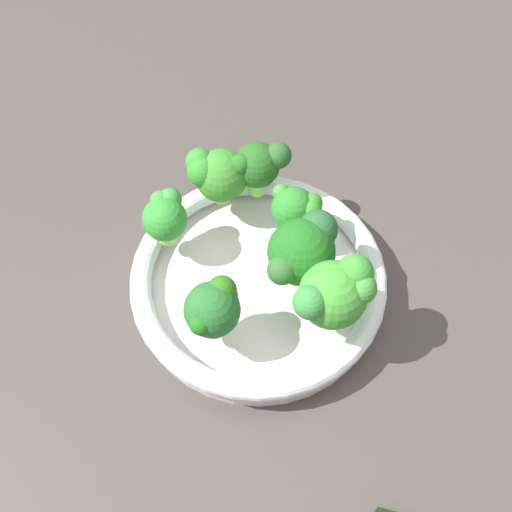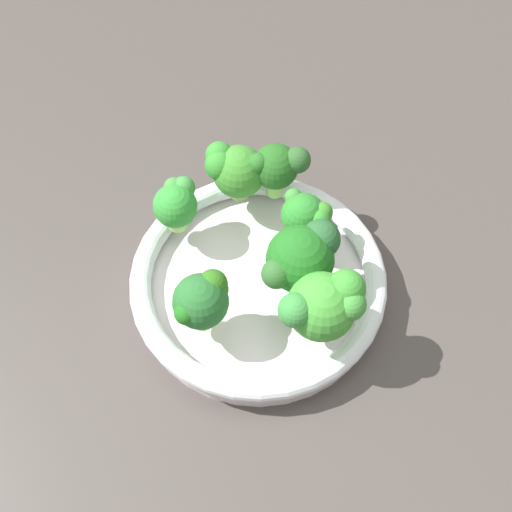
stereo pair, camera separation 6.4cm
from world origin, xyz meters
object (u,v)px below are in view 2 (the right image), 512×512
at_px(broccoli_floret_0, 302,258).
at_px(broccoli_floret_5, 203,300).
at_px(broccoli_floret_3, 324,305).
at_px(broccoli_floret_4, 277,166).
at_px(broccoli_floret_2, 176,203).
at_px(broccoli_floret_1, 235,170).
at_px(bowl, 256,282).
at_px(broccoli_floret_6, 306,215).

relative_size(broccoli_floret_0, broccoli_floret_5, 1.24).
xyz_separation_m(broccoli_floret_3, broccoli_floret_4, (-0.10, 0.14, -0.00)).
bearing_deg(broccoli_floret_2, broccoli_floret_5, -52.62).
bearing_deg(broccoli_floret_2, broccoli_floret_3, -19.69).
bearing_deg(broccoli_floret_0, broccoli_floret_1, 141.64).
height_order(bowl, broccoli_floret_2, broccoli_floret_2).
xyz_separation_m(broccoli_floret_1, broccoli_floret_2, (-0.04, -0.06, -0.00)).
height_order(broccoli_floret_0, broccoli_floret_3, broccoli_floret_3).
relative_size(broccoli_floret_1, broccoli_floret_3, 0.85).
bearing_deg(broccoli_floret_0, broccoli_floret_4, 122.43).
height_order(broccoli_floret_1, broccoli_floret_5, broccoli_floret_1).
height_order(broccoli_floret_0, broccoli_floret_4, broccoli_floret_0).
xyz_separation_m(broccoli_floret_0, broccoli_floret_1, (-0.10, 0.08, -0.01)).
bearing_deg(broccoli_floret_5, broccoli_floret_6, 66.20).
distance_m(bowl, broccoli_floret_6, 0.09).
relative_size(broccoli_floret_0, broccoli_floret_3, 0.97).
relative_size(broccoli_floret_1, broccoli_floret_6, 1.21).
relative_size(broccoli_floret_3, broccoli_floret_6, 1.42).
bearing_deg(broccoli_floret_0, broccoli_floret_2, 171.64).
distance_m(bowl, broccoli_floret_2, 0.11).
xyz_separation_m(broccoli_floret_2, broccoli_floret_6, (0.13, 0.03, 0.00)).
bearing_deg(broccoli_floret_6, broccoli_floret_5, -113.80).
xyz_separation_m(broccoli_floret_0, broccoli_floret_6, (-0.01, 0.05, -0.01)).
distance_m(broccoli_floret_4, broccoli_floret_6, 0.06).
relative_size(broccoli_floret_2, broccoli_floret_3, 0.70).
bearing_deg(broccoli_floret_4, broccoli_floret_2, -137.18).
distance_m(broccoli_floret_1, broccoli_floret_2, 0.07).
bearing_deg(broccoli_floret_6, broccoli_floret_0, -75.14).
relative_size(broccoli_floret_2, broccoli_floret_4, 0.82).
bearing_deg(broccoli_floret_6, broccoli_floret_2, -165.17).
bearing_deg(broccoli_floret_2, broccoli_floret_0, -8.36).
height_order(bowl, broccoli_floret_6, broccoli_floret_6).
bearing_deg(broccoli_floret_3, broccoli_floret_6, 117.50).
xyz_separation_m(bowl, broccoli_floret_0, (0.04, 0.01, 0.06)).
height_order(broccoli_floret_2, broccoli_floret_5, broccoli_floret_5).
height_order(broccoli_floret_2, broccoli_floret_3, broccoli_floret_3).
bearing_deg(broccoli_floret_1, broccoli_floret_3, -41.82).
xyz_separation_m(broccoli_floret_3, broccoli_floret_6, (-0.05, 0.10, -0.01)).
bearing_deg(broccoli_floret_6, broccoli_floret_1, 163.61).
bearing_deg(bowl, broccoli_floret_4, 99.43).
bearing_deg(broccoli_floret_5, bowl, 68.16).
bearing_deg(broccoli_floret_3, broccoli_floret_5, -164.49).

